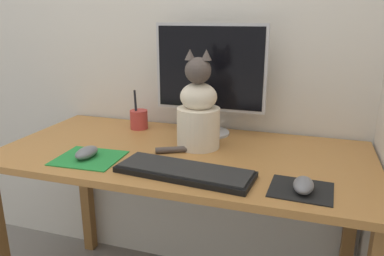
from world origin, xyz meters
TOP-DOWN VIEW (x-y plane):
  - wall_back at (0.00, 0.36)m, footprint 7.00×0.04m
  - desk at (0.00, 0.00)m, footprint 1.36×0.66m
  - monitor at (0.04, 0.23)m, footprint 0.46×0.17m
  - keyboard at (0.07, -0.20)m, footprint 0.45×0.19m
  - mousepad_left at (-0.29, -0.17)m, footprint 0.23×0.20m
  - mousepad_right at (0.43, -0.20)m, footprint 0.19×0.17m
  - computer_mouse_left at (-0.30, -0.17)m, footprint 0.06×0.11m
  - computer_mouse_right at (0.44, -0.22)m, footprint 0.06×0.10m
  - cat at (0.04, 0.06)m, footprint 0.22×0.22m
  - pen_cup at (-0.28, 0.21)m, footprint 0.08×0.08m

SIDE VIEW (x-z plane):
  - desk at x=0.00m, z-range 0.27..1.01m
  - mousepad_left at x=-0.29m, z-range 0.74..0.74m
  - mousepad_right at x=0.43m, z-range 0.74..0.74m
  - keyboard at x=0.07m, z-range 0.74..0.76m
  - computer_mouse_left at x=-0.30m, z-range 0.74..0.78m
  - computer_mouse_right at x=0.44m, z-range 0.74..0.78m
  - pen_cup at x=-0.28m, z-range 0.70..0.87m
  - cat at x=0.04m, z-range 0.69..1.06m
  - monitor at x=0.04m, z-range 0.76..1.22m
  - wall_back at x=0.00m, z-range 0.00..2.50m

